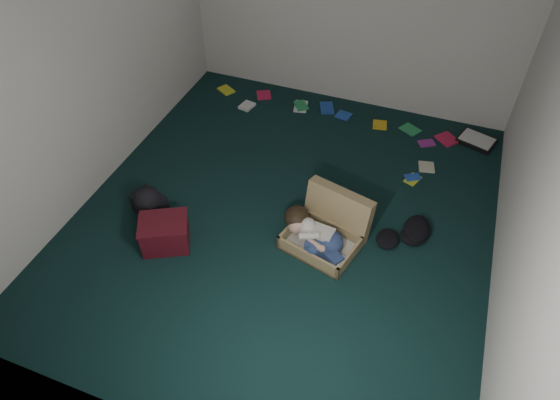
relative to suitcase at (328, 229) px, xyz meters
The scene contains 12 objects.
floor 0.53m from the suitcase, 161.75° to the left, with size 4.50×4.50×0.00m, color black.
wall_back 2.72m from the suitcase, 101.43° to the left, with size 4.50×4.50×0.00m, color silver.
wall_front 2.44m from the suitcase, 103.13° to the right, with size 4.50×4.50×0.00m, color silver.
wall_left 2.75m from the suitcase, behind, with size 4.50×4.50×0.00m, color silver.
wall_right 1.91m from the suitcase, ahead, with size 4.50×4.50×0.00m, color silver.
suitcase is the anchor object (origin of this frame).
person 0.18m from the suitcase, 119.87° to the right, with size 0.68×0.47×0.30m.
maroon_bin 1.53m from the suitcase, 157.07° to the right, with size 0.56×0.52×0.31m.
backpack 1.79m from the suitcase, behind, with size 0.40×0.32×0.24m, color black, non-canonical shape.
clothing_pile 0.72m from the suitcase, 22.13° to the left, with size 0.39×0.32×0.12m, color black, non-canonical shape.
paper_tray 2.39m from the suitcase, 59.54° to the left, with size 0.48×0.42×0.06m.
book_scatter 1.90m from the suitcase, 99.31° to the left, with size 3.14×1.22×0.02m.
Camera 1 is at (1.17, -3.28, 3.64)m, focal length 32.00 mm.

